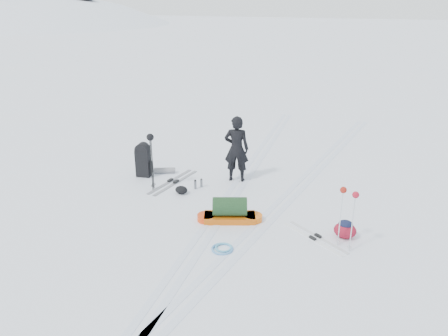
{
  "coord_description": "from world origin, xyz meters",
  "views": [
    {
      "loc": [
        3.29,
        -8.43,
        4.55
      ],
      "look_at": [
        -0.02,
        0.13,
        0.95
      ],
      "focal_mm": 35.0,
      "sensor_mm": 36.0,
      "label": 1
    }
  ],
  "objects_px": {
    "expedition_rucksack": "(146,161)",
    "skier": "(236,149)",
    "ski_poles_black": "(151,144)",
    "pulk_sled": "(230,212)"
  },
  "relations": [
    {
      "from": "skier",
      "to": "ski_poles_black",
      "type": "relative_size",
      "value": 1.2
    },
    {
      "from": "expedition_rucksack",
      "to": "skier",
      "type": "bearing_deg",
      "value": 4.85
    },
    {
      "from": "ski_poles_black",
      "to": "pulk_sled",
      "type": "bearing_deg",
      "value": 2.16
    },
    {
      "from": "skier",
      "to": "ski_poles_black",
      "type": "bearing_deg",
      "value": 24.41
    },
    {
      "from": "pulk_sled",
      "to": "ski_poles_black",
      "type": "relative_size",
      "value": 1.0
    },
    {
      "from": "expedition_rucksack",
      "to": "ski_poles_black",
      "type": "xyz_separation_m",
      "value": [
        0.62,
        -0.72,
        0.77
      ]
    },
    {
      "from": "skier",
      "to": "pulk_sled",
      "type": "height_order",
      "value": "skier"
    },
    {
      "from": "skier",
      "to": "pulk_sled",
      "type": "xyz_separation_m",
      "value": [
        0.63,
        -2.18,
        -0.67
      ]
    },
    {
      "from": "skier",
      "to": "expedition_rucksack",
      "type": "height_order",
      "value": "skier"
    },
    {
      "from": "ski_poles_black",
      "to": "expedition_rucksack",
      "type": "bearing_deg",
      "value": 152.6
    }
  ]
}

